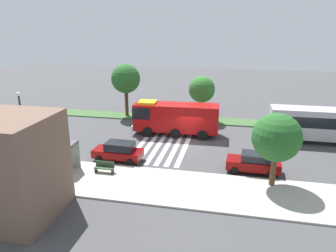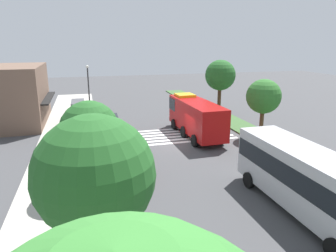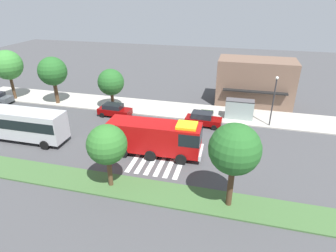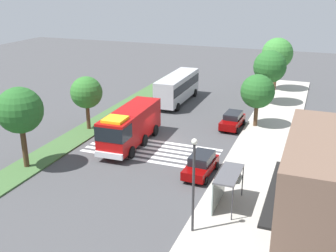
{
  "view_description": "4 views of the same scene",
  "coord_description": "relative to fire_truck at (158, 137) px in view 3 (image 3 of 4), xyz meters",
  "views": [
    {
      "loc": [
        -4.24,
        30.31,
        11.54
      ],
      "look_at": [
        2.11,
        0.19,
        1.76
      ],
      "focal_mm": 33.92,
      "sensor_mm": 36.0,
      "label": 1
    },
    {
      "loc": [
        -25.75,
        7.93,
        8.98
      ],
      "look_at": [
        0.81,
        0.7,
        1.48
      ],
      "focal_mm": 33.08,
      "sensor_mm": 36.0,
      "label": 2
    },
    {
      "loc": [
        9.23,
        -26.12,
        15.01
      ],
      "look_at": [
        2.08,
        1.61,
        1.36
      ],
      "focal_mm": 30.39,
      "sensor_mm": 36.0,
      "label": 3
    },
    {
      "loc": [
        33.98,
        13.62,
        14.72
      ],
      "look_at": [
        0.0,
        0.69,
        1.67
      ],
      "focal_mm": 43.46,
      "sensor_mm": 36.0,
      "label": 4
    }
  ],
  "objects": [
    {
      "name": "transit_bus",
      "position": [
        -15.29,
        -0.7,
        0.07
      ],
      "size": [
        10.15,
        2.89,
        3.53
      ],
      "rotation": [
        0.0,
        0.0,
        3.15
      ],
      "color": "#B2B2B7",
      "rests_on": "ground_plane"
    },
    {
      "name": "parked_car_east",
      "position": [
        3.4,
        7.96,
        -1.14
      ],
      "size": [
        4.43,
        2.15,
        1.72
      ],
      "rotation": [
        0.0,
        0.0,
        -0.04
      ],
      "color": "#720505",
      "rests_on": "ground_plane"
    },
    {
      "name": "median_tree_far_west",
      "position": [
        -2.43,
        -5.94,
        1.98
      ],
      "size": [
        3.25,
        3.25,
        5.51
      ],
      "color": "#513823",
      "rests_on": "median_strip"
    },
    {
      "name": "sidewalk_tree_far_west",
      "position": [
        -25.7,
        10.16,
        3.23
      ],
      "size": [
        4.25,
        4.25,
        7.26
      ],
      "color": "#513823",
      "rests_on": "sidewalk"
    },
    {
      "name": "bus_stop_shelter",
      "position": [
        7.58,
        10.77,
        -0.13
      ],
      "size": [
        3.5,
        1.4,
        2.46
      ],
      "color": "#4C4C51",
      "rests_on": "sidewalk"
    },
    {
      "name": "ground_plane",
      "position": [
        -2.07,
        2.36,
        -2.02
      ],
      "size": [
        120.0,
        120.0,
        0.0
      ],
      "primitive_type": "plane",
      "color": "#424244"
    },
    {
      "name": "median_tree_west",
      "position": [
        7.38,
        -5.94,
        2.97
      ],
      "size": [
        3.73,
        3.73,
        6.75
      ],
      "color": "#47301E",
      "rests_on": "median_strip"
    },
    {
      "name": "sidewalk",
      "position": [
        -2.07,
        11.93,
        -1.95
      ],
      "size": [
        60.0,
        5.55,
        0.14
      ],
      "primitive_type": "cube",
      "color": "#ADA89E",
      "rests_on": "ground_plane"
    },
    {
      "name": "crosswalk",
      "position": [
        0.33,
        2.36,
        -2.01
      ],
      "size": [
        4.95,
        12.24,
        0.01
      ],
      "color": "silver",
      "rests_on": "ground_plane"
    },
    {
      "name": "street_lamp",
      "position": [
        11.31,
        9.76,
        1.73
      ],
      "size": [
        0.36,
        0.36,
        6.11
      ],
      "color": "#2D2D30",
      "rests_on": "sidewalk"
    },
    {
      "name": "fire_truck",
      "position": [
        0.0,
        0.0,
        0.0
      ],
      "size": [
        9.44,
        3.09,
        3.68
      ],
      "rotation": [
        0.0,
        0.0,
        0.03
      ],
      "color": "#A50C0C",
      "rests_on": "ground_plane"
    },
    {
      "name": "median_strip",
      "position": [
        -2.07,
        -5.94,
        -1.95
      ],
      "size": [
        60.0,
        3.0,
        0.14
      ],
      "primitive_type": "cube",
      "color": "#3D6033",
      "rests_on": "ground_plane"
    },
    {
      "name": "sidewalk_tree_center",
      "position": [
        -9.53,
        10.16,
        1.86
      ],
      "size": [
        3.54,
        3.54,
        5.54
      ],
      "color": "#513823",
      "rests_on": "sidewalk"
    },
    {
      "name": "parked_car_mid",
      "position": [
        -8.29,
        7.96,
        -1.16
      ],
      "size": [
        4.38,
        2.16,
        1.67
      ],
      "rotation": [
        0.0,
        0.0,
        -0.04
      ],
      "color": "#720505",
      "rests_on": "ground_plane"
    },
    {
      "name": "sidewalk_tree_west",
      "position": [
        -18.31,
        10.16,
        2.77
      ],
      "size": [
        3.99,
        3.99,
        6.69
      ],
      "color": "#513823",
      "rests_on": "sidewalk"
    },
    {
      "name": "storefront_building",
      "position": [
        9.37,
        17.32,
        1.22
      ],
      "size": [
        10.51,
        6.05,
        6.49
      ],
      "color": "brown",
      "rests_on": "ground_plane"
    },
    {
      "name": "bench_near_shelter",
      "position": [
        3.58,
        10.75,
        -1.43
      ],
      "size": [
        1.6,
        0.5,
        0.9
      ],
      "color": "#2D472D",
      "rests_on": "sidewalk"
    }
  ]
}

